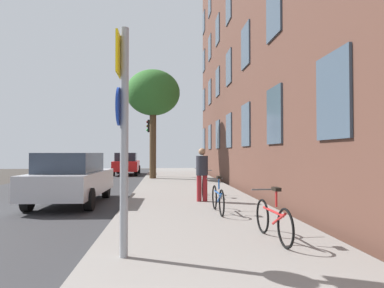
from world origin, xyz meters
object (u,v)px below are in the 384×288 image
Objects in this scene: tree_near at (153,94)px; traffic_light at (150,137)px; bicycle_0 at (273,219)px; car_1 at (127,163)px; bicycle_1 at (218,198)px; car_0 at (72,178)px; sign_post at (123,123)px; bicycle_2 at (205,185)px; pedestrian_0 at (202,171)px.

traffic_light is at bearing 96.80° from tree_near.
car_1 reaches higher than bicycle_0.
tree_near is at bearing 99.53° from bicycle_0.
bicycle_0 is 1.00× the size of bicycle_1.
tree_near is 13.15m from bicycle_1.
traffic_light is at bearing 99.24° from bicycle_0.
bicycle_0 is at bearing -80.76° from traffic_light.
bicycle_1 is 0.38× the size of car_0.
car_1 is (-1.87, 3.48, -1.80)m from traffic_light.
sign_post is 21.13m from car_1.
bicycle_0 is at bearing -85.79° from bicycle_2.
bicycle_0 is at bearing -82.03° from pedestrian_0.
tree_near reaches higher than car_1.
tree_near is (0.21, -1.77, 2.51)m from traffic_light.
pedestrian_0 reaches higher than bicycle_1.
car_1 is at bearing 89.25° from car_0.
bicycle_1 is 2.18m from pedestrian_0.
pedestrian_0 is (-0.17, 2.10, 0.58)m from bicycle_1.
bicycle_2 is (2.06, -8.78, -4.65)m from tree_near.
traffic_light reaches higher than car_0.
car_0 is at bearing -170.23° from bicycle_2.
traffic_light is 2.22× the size of pedestrian_0.
car_0 is (-4.34, -0.75, 0.34)m from bicycle_2.
bicycle_1 is 1.03× the size of pedestrian_0.
car_1 is at bearing 118.31° from traffic_light.
car_0 is (-2.07, -11.30, -1.80)m from traffic_light.
pedestrian_0 reaches higher than bicycle_0.
car_0 is at bearing 131.39° from bicycle_0.
car_1 is (-4.08, 17.38, 0.36)m from bicycle_1.
bicycle_1 is 0.38× the size of car_1.
sign_post is 0.91× the size of traffic_light.
sign_post is 3.05m from bicycle_0.
pedestrian_0 is 0.37× the size of car_0.
bicycle_0 is (2.51, -14.96, -4.67)m from tree_near.
car_1 is at bearing 103.20° from bicycle_1.
tree_near is at bearing 90.07° from sign_post.
tree_near reaches higher than bicycle_0.
pedestrian_0 is at bearing -80.23° from traffic_light.
pedestrian_0 is at bearing -79.71° from tree_near.
traffic_light reaches higher than bicycle_2.
bicycle_2 reaches higher than bicycle_1.
tree_near reaches higher than sign_post.
car_1 is (-4.60, 20.21, 0.36)m from bicycle_0.
traffic_light reaches higher than sign_post.
bicycle_2 is at bearing -77.87° from traffic_light.
car_0 is at bearing 172.98° from pedestrian_0.
bicycle_1 reaches higher than bicycle_0.
tree_near is 3.82× the size of bicycle_2.
traffic_light reaches higher than car_1.
traffic_light is 4.34m from car_1.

